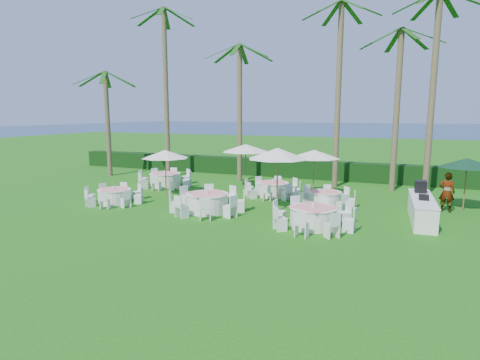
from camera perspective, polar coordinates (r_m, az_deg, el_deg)
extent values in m
plane|color=#1B6010|center=(16.99, -4.66, -5.44)|extent=(120.00, 120.00, 0.00)
cube|color=black|center=(27.90, 6.59, 1.67)|extent=(34.00, 1.00, 1.20)
plane|color=#071F46|center=(116.93, 18.86, 6.86)|extent=(260.00, 260.00, 0.00)
cylinder|color=white|center=(20.59, -17.42, -2.25)|extent=(1.54, 1.54, 0.67)
cylinder|color=white|center=(20.52, -17.47, -1.31)|extent=(1.60, 1.60, 0.03)
cube|color=pink|center=(20.52, -17.47, -1.24)|extent=(1.75, 1.75, 0.01)
cylinder|color=silver|center=(20.51, -17.48, -1.00)|extent=(0.11, 0.11, 0.14)
cube|color=white|center=(20.19, -14.23, -2.14)|extent=(0.48, 0.48, 0.80)
cube|color=white|center=(21.09, -14.46, -1.65)|extent=(0.50, 0.50, 0.80)
cube|color=white|center=(21.68, -16.32, -1.43)|extent=(0.48, 0.48, 0.80)
cube|color=white|center=(21.66, -18.75, -1.57)|extent=(0.50, 0.50, 0.80)
cube|color=white|center=(21.03, -20.50, -1.99)|extent=(0.48, 0.48, 0.80)
cube|color=white|center=(20.13, -20.54, -2.49)|extent=(0.50, 0.50, 0.80)
cube|color=white|center=(19.48, -18.66, -2.76)|extent=(0.48, 0.48, 0.80)
cube|color=white|center=(19.51, -15.96, -2.61)|extent=(0.50, 0.50, 0.80)
cylinder|color=white|center=(18.01, -4.68, -3.27)|extent=(1.85, 1.85, 0.80)
cylinder|color=white|center=(17.92, -4.70, -1.99)|extent=(1.92, 1.92, 0.03)
cube|color=pink|center=(17.91, -4.70, -1.91)|extent=(2.11, 2.11, 0.01)
cylinder|color=silver|center=(17.90, -4.70, -1.64)|extent=(0.13, 0.13, 0.17)
cube|color=white|center=(17.97, -0.08, -3.00)|extent=(0.59, 0.59, 0.96)
cube|color=white|center=(18.96, -1.44, -2.34)|extent=(0.58, 0.58, 0.96)
cube|color=white|center=(19.40, -4.46, -2.09)|extent=(0.59, 0.59, 0.96)
cube|color=white|center=(19.06, -7.59, -2.36)|extent=(0.58, 0.58, 0.96)
cube|color=white|center=(18.12, -9.25, -3.02)|extent=(0.59, 0.59, 0.96)
cube|color=white|center=(17.08, -8.29, -3.76)|extent=(0.58, 0.58, 0.96)
cube|color=white|center=(16.58, -4.94, -4.10)|extent=(0.59, 0.59, 0.96)
cube|color=white|center=(16.97, -1.41, -3.76)|extent=(0.58, 0.58, 0.96)
cylinder|color=white|center=(15.79, 10.34, -5.28)|extent=(1.77, 1.77, 0.77)
cylinder|color=white|center=(15.70, 10.39, -3.89)|extent=(1.84, 1.84, 0.03)
cube|color=pink|center=(15.69, 10.39, -3.80)|extent=(1.92, 1.92, 0.01)
cylinder|color=silver|center=(15.67, 10.40, -3.50)|extent=(0.12, 0.12, 0.16)
cube|color=white|center=(16.47, 14.60, -4.55)|extent=(0.61, 0.61, 0.92)
cube|color=white|center=(17.07, 11.68, -3.94)|extent=(0.46, 0.46, 0.92)
cube|color=white|center=(16.96, 8.13, -3.92)|extent=(0.61, 0.61, 0.92)
cube|color=white|center=(16.20, 5.65, -4.51)|extent=(0.46, 0.46, 0.92)
cube|color=white|center=(15.18, 5.74, -5.48)|extent=(0.61, 0.61, 0.92)
cube|color=white|center=(14.50, 8.78, -6.26)|extent=(0.46, 0.46, 0.92)
cube|color=white|center=(14.62, 12.94, -6.26)|extent=(0.61, 0.61, 0.92)
cube|color=white|center=(15.46, 15.29, -5.50)|extent=(0.46, 0.46, 0.92)
cylinder|color=white|center=(24.54, -10.60, -0.01)|extent=(1.77, 1.77, 0.77)
cylinder|color=white|center=(24.48, -10.63, 0.90)|extent=(1.84, 1.84, 0.03)
cube|color=pink|center=(24.48, -10.63, 0.96)|extent=(1.99, 1.99, 0.01)
cylinder|color=silver|center=(24.47, -10.64, 1.16)|extent=(0.12, 0.12, 0.16)
cube|color=white|center=(24.08, -7.52, 0.08)|extent=(0.51, 0.51, 0.92)
cube|color=white|center=(25.12, -7.74, 0.46)|extent=(0.59, 0.59, 0.92)
cube|color=white|center=(25.81, -9.53, 0.66)|extent=(0.51, 0.51, 0.92)
cube|color=white|center=(25.78, -11.88, 0.58)|extent=(0.59, 0.59, 0.92)
cube|color=white|center=(25.05, -13.57, 0.26)|extent=(0.51, 0.51, 0.92)
cube|color=white|center=(24.01, -13.61, -0.14)|extent=(0.59, 0.59, 0.92)
cube|color=white|center=(23.26, -11.80, -0.38)|extent=(0.51, 0.51, 0.92)
cube|color=white|center=(23.29, -9.20, -0.28)|extent=(0.59, 0.59, 0.92)
cylinder|color=white|center=(21.39, 4.67, -1.34)|extent=(1.65, 1.65, 0.71)
cylinder|color=white|center=(21.32, 4.69, -0.38)|extent=(1.72, 1.72, 0.03)
cube|color=pink|center=(21.32, 4.69, -0.31)|extent=(1.81, 1.81, 0.01)
cylinder|color=silver|center=(21.30, 4.69, -0.08)|extent=(0.11, 0.11, 0.15)
cube|color=white|center=(21.16, 8.09, -1.33)|extent=(0.44, 0.44, 0.86)
cube|color=white|center=(22.10, 7.46, -0.85)|extent=(0.56, 0.56, 0.86)
cube|color=white|center=(22.62, 5.33, -0.58)|extent=(0.44, 0.44, 0.86)
cube|color=white|center=(22.44, 2.86, -0.63)|extent=(0.56, 0.56, 0.86)
cube|color=white|center=(21.66, 1.34, -0.98)|extent=(0.44, 0.44, 0.86)
cube|color=white|center=(20.70, 1.70, -1.48)|extent=(0.56, 0.56, 0.86)
cube|color=white|center=(20.14, 3.94, -1.81)|extent=(0.44, 0.44, 0.86)
cube|color=white|center=(20.33, 6.68, -1.74)|extent=(0.56, 0.56, 0.86)
cylinder|color=white|center=(19.46, 11.94, -2.67)|extent=(1.55, 1.55, 0.67)
cylinder|color=white|center=(19.39, 11.97, -1.68)|extent=(1.61, 1.61, 0.03)
cube|color=pink|center=(19.39, 11.97, -1.60)|extent=(1.69, 1.69, 0.01)
cylinder|color=silver|center=(19.37, 11.98, -1.36)|extent=(0.11, 0.11, 0.14)
cube|color=white|center=(19.38, 15.50, -2.66)|extent=(0.41, 0.41, 0.81)
cube|color=white|center=(20.23, 14.58, -2.12)|extent=(0.53, 0.53, 0.81)
cube|color=white|center=(20.63, 12.25, -1.81)|extent=(0.41, 0.41, 0.81)
cube|color=white|center=(20.37, 9.77, -1.87)|extent=(0.53, 0.53, 0.81)
cube|color=white|center=(19.58, 8.42, -2.29)|extent=(0.41, 0.41, 0.81)
cube|color=white|center=(18.71, 9.09, -2.87)|extent=(0.53, 0.53, 0.81)
cube|color=white|center=(18.27, 11.59, -3.24)|extent=(0.41, 0.41, 0.81)
cube|color=white|center=(18.56, 14.33, -3.15)|extent=(0.53, 0.53, 0.81)
cylinder|color=brown|center=(21.58, -10.53, 0.84)|extent=(0.06, 0.06, 2.36)
cone|color=white|center=(21.45, -10.61, 3.64)|extent=(2.47, 2.47, 0.42)
sphere|color=brown|center=(21.43, -10.62, 4.03)|extent=(0.09, 0.09, 0.09)
cylinder|color=brown|center=(17.96, 5.31, -0.14)|extent=(0.07, 0.07, 2.75)
cone|color=white|center=(17.80, 5.37, 3.78)|extent=(2.69, 2.69, 0.49)
sphere|color=brown|center=(17.78, 5.38, 4.33)|extent=(0.11, 0.11, 0.11)
cylinder|color=brown|center=(23.42, 0.81, 1.83)|extent=(0.06, 0.06, 2.49)
cone|color=white|center=(23.29, 0.82, 4.57)|extent=(2.78, 2.78, 0.45)
sphere|color=brown|center=(23.28, 0.82, 4.95)|extent=(0.10, 0.10, 0.10)
cylinder|color=brown|center=(21.33, 10.44, 0.78)|extent=(0.06, 0.06, 2.39)
cone|color=white|center=(21.20, 10.52, 3.65)|extent=(2.67, 2.67, 0.43)
sphere|color=brown|center=(21.19, 10.53, 4.05)|extent=(0.10, 0.10, 0.10)
cylinder|color=brown|center=(20.62, 29.36, -0.71)|extent=(0.06, 0.06, 2.30)
cone|color=#0E341E|center=(20.48, 29.60, 2.14)|extent=(2.43, 2.43, 0.41)
sphere|color=brown|center=(20.47, 29.63, 2.54)|extent=(0.09, 0.09, 0.09)
cube|color=white|center=(18.03, 24.43, -3.89)|extent=(1.02, 4.14, 0.92)
cube|color=white|center=(17.94, 24.53, -2.38)|extent=(1.07, 4.19, 0.04)
cube|color=black|center=(19.09, 24.29, -0.84)|extent=(0.49, 0.59, 0.51)
cube|color=black|center=(17.51, 24.67, -2.25)|extent=(0.38, 0.38, 0.21)
imported|color=gray|center=(20.07, 27.34, -1.55)|extent=(0.71, 0.52, 1.79)
cylinder|color=brown|center=(28.10, -10.47, 11.86)|extent=(0.32, 0.32, 11.20)
cube|color=#134711|center=(28.14, -8.90, 22.42)|extent=(2.22, 0.48, 1.00)
cube|color=#134711|center=(29.20, -8.64, 21.94)|extent=(1.50, 1.96, 1.00)
cube|color=#134711|center=(29.84, -10.47, 21.62)|extent=(1.18, 2.12, 1.00)
cube|color=#134711|center=(29.45, -12.59, 21.72)|extent=(2.22, 0.48, 1.00)
cube|color=#134711|center=(28.40, -13.01, 22.17)|extent=(1.50, 1.96, 1.00)
cube|color=#134711|center=(27.72, -11.15, 22.55)|extent=(1.18, 2.12, 1.00)
cylinder|color=brown|center=(25.75, -0.05, 9.35)|extent=(0.32, 0.32, 8.60)
cube|color=#134711|center=(25.30, 1.87, 18.00)|extent=(2.17, 1.01, 1.00)
cube|color=#134711|center=(26.36, 2.33, 17.65)|extent=(1.87, 1.63, 1.00)
cube|color=#134711|center=(27.08, 0.47, 17.44)|extent=(0.66, 2.22, 1.00)
cube|color=#134711|center=(26.76, -1.87, 17.53)|extent=(2.17, 1.01, 1.00)
cube|color=#134711|center=(25.71, -2.50, 17.86)|extent=(1.87, 1.63, 1.00)
cube|color=#134711|center=(24.96, -0.62, 18.12)|extent=(0.66, 2.22, 1.00)
cylinder|color=brown|center=(24.37, 13.78, 11.44)|extent=(0.32, 0.32, 10.62)
cube|color=#134711|center=(25.02, 16.96, 22.42)|extent=(2.22, 0.56, 1.00)
cube|color=#134711|center=(25.94, 15.59, 22.00)|extent=(1.11, 2.14, 1.00)
cube|color=#134711|center=(25.97, 12.99, 22.08)|extent=(1.56, 1.92, 1.00)
cube|color=#134711|center=(25.08, 11.54, 22.59)|extent=(2.22, 0.56, 1.00)
cube|color=#134711|center=(24.13, 12.79, 23.09)|extent=(1.11, 2.14, 1.00)
cube|color=#134711|center=(24.09, 15.61, 23.00)|extent=(1.56, 1.92, 1.00)
cylinder|color=brown|center=(24.08, 21.38, 9.04)|extent=(0.32, 0.32, 8.89)
cube|color=#134711|center=(24.27, 24.66, 18.25)|extent=(2.22, 0.59, 1.00)
cube|color=#134711|center=(25.26, 23.60, 17.93)|extent=(1.58, 1.91, 1.00)
cube|color=#134711|center=(25.43, 21.03, 18.03)|extent=(1.08, 2.15, 1.00)
cube|color=#134711|center=(24.62, 19.32, 18.43)|extent=(2.22, 0.59, 1.00)
cube|color=#134711|center=(23.59, 20.21, 18.79)|extent=(1.58, 1.91, 1.00)
cube|color=#134711|center=(23.41, 22.99, 18.71)|extent=(1.08, 2.15, 1.00)
cylinder|color=brown|center=(23.32, 25.66, 10.60)|extent=(0.32, 0.32, 10.38)
cube|color=#134711|center=(24.94, 27.56, 21.27)|extent=(1.23, 2.10, 1.00)
cube|color=#134711|center=(24.82, 24.87, 21.52)|extent=(1.46, 1.99, 1.00)
cube|color=#134711|center=(23.86, 23.72, 22.12)|extent=(2.22, 0.42, 1.00)
cylinder|color=brown|center=(29.48, -18.29, 7.51)|extent=(0.32, 0.32, 7.18)
cube|color=#134711|center=(28.92, -16.84, 13.71)|extent=(2.22, 0.42, 1.00)
cube|color=#134711|center=(30.01, -16.63, 13.55)|extent=(1.23, 2.10, 1.00)
cube|color=#134711|center=(30.65, -18.35, 13.37)|extent=(1.45, 1.99, 1.00)
cube|color=#134711|center=(30.23, -20.31, 13.33)|extent=(2.22, 0.42, 1.00)
cube|color=#134711|center=(29.15, -20.65, 13.47)|extent=(1.23, 2.10, 1.00)
cube|color=#134711|center=(28.48, -18.90, 13.68)|extent=(1.45, 1.99, 1.00)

